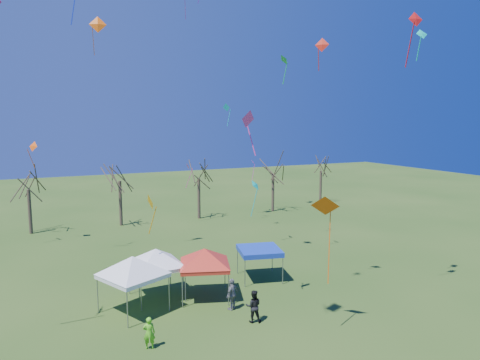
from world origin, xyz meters
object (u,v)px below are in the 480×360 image
at_px(tent_white_west, 132,260).
at_px(tent_red, 205,252).
at_px(tent_blue, 259,251).
at_px(tree_5, 321,160).
at_px(tree_3, 198,164).
at_px(tent_white_mid, 156,252).
at_px(tree_1, 27,174).
at_px(tree_4, 273,161).
at_px(person_dark, 254,306).
at_px(person_green, 149,333).
at_px(tree_2, 119,165).
at_px(person_grey, 232,294).

relative_size(tent_white_west, tent_red, 1.04).
bearing_deg(tent_blue, tree_5, 46.45).
bearing_deg(tree_3, tent_red, -108.63).
bearing_deg(tent_white_mid, tree_1, 109.76).
xyz_separation_m(tree_4, person_dark, (-15.04, -24.68, -5.18)).
bearing_deg(tree_5, tent_red, -137.44).
distance_m(tent_white_mid, person_green, 6.29).
height_order(tent_blue, person_dark, tent_blue).
relative_size(tree_2, tent_white_west, 2.07).
height_order(tent_white_west, person_dark, tent_white_west).
bearing_deg(tent_blue, person_dark, -120.34).
distance_m(tent_white_west, tent_white_mid, 2.14).
xyz_separation_m(tent_white_west, tent_blue, (8.75, 1.56, -1.04)).
distance_m(tent_white_west, person_dark, 7.12).
height_order(tree_1, person_grey, tree_1).
bearing_deg(tent_red, tent_blue, 17.34).
relative_size(tree_3, tent_red, 2.07).
xyz_separation_m(tree_1, tent_white_west, (5.55, -21.38, -2.79)).
height_order(tent_red, person_grey, tent_red).
bearing_deg(tree_1, tent_white_west, -75.45).
relative_size(tree_4, tree_5, 1.06).
height_order(tree_1, person_dark, tree_1).
bearing_deg(person_green, tree_5, -121.90).
relative_size(tree_1, tent_blue, 2.30).
bearing_deg(tree_1, person_green, -78.10).
height_order(tree_4, person_green, tree_4).
bearing_deg(tree_5, tent_white_west, -141.77).
relative_size(tent_red, person_grey, 2.11).
bearing_deg(tree_2, tree_5, 3.70).
relative_size(tent_white_mid, person_grey, 2.22).
relative_size(tree_1, person_green, 4.85).
bearing_deg(tree_4, tree_5, 13.85).
height_order(tree_1, tree_2, tree_2).
relative_size(tree_3, person_dark, 4.51).
distance_m(tree_4, tent_white_west, 29.37).
distance_m(tree_4, person_dark, 29.36).
xyz_separation_m(tent_white_west, tent_red, (4.30, 0.17, -0.14)).
xyz_separation_m(tent_white_west, person_green, (-0.14, -4.30, -2.23)).
distance_m(tree_3, tree_5, 17.81).
distance_m(tree_4, tent_blue, 22.90).
xyz_separation_m(tree_2, tree_3, (8.40, -0.33, -0.21)).
xyz_separation_m(tent_white_west, tent_white_mid, (1.64, 1.36, -0.14)).
bearing_deg(tree_1, tent_white_mid, -70.24).
bearing_deg(tree_2, tree_4, -1.22).
height_order(tree_4, tent_blue, tree_4).
bearing_deg(tent_red, tree_3, 71.37).
distance_m(tree_5, person_dark, 35.87).
xyz_separation_m(tree_2, tent_red, (1.45, -20.94, -3.43)).
relative_size(tree_2, tent_red, 2.14).
bearing_deg(tent_red, tent_white_mid, 155.92).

